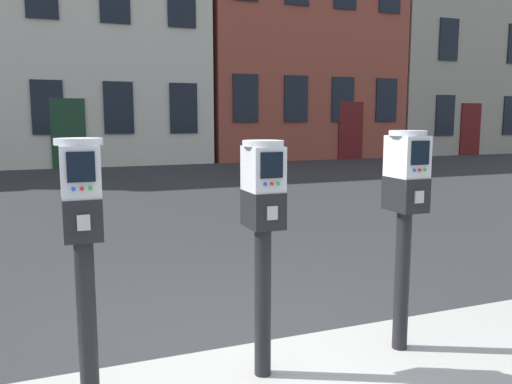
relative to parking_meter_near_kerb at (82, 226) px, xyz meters
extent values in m
plane|color=#28282B|center=(0.84, 0.19, -1.04)|extent=(160.00, 160.00, 0.00)
cylinder|color=black|center=(0.00, 0.00, -0.48)|extent=(0.09, 0.09, 0.84)
cube|color=black|center=(0.00, 0.00, 0.04)|extent=(0.17, 0.24, 0.20)
cube|color=#A5A8AD|center=(0.00, -0.13, 0.04)|extent=(0.06, 0.01, 0.07)
cube|color=#B7BABF|center=(0.00, 0.00, 0.26)|extent=(0.17, 0.23, 0.24)
cube|color=black|center=(0.00, -0.12, 0.29)|extent=(0.12, 0.01, 0.13)
cylinder|color=blue|center=(-0.04, -0.12, 0.19)|extent=(0.02, 0.01, 0.02)
cylinder|color=red|center=(0.00, -0.12, 0.19)|extent=(0.02, 0.01, 0.02)
cylinder|color=green|center=(0.03, -0.12, 0.19)|extent=(0.02, 0.01, 0.02)
cylinder|color=#B7BABF|center=(0.00, 0.00, 0.39)|extent=(0.22, 0.22, 0.03)
cylinder|color=black|center=(0.91, 0.00, -0.49)|extent=(0.09, 0.09, 0.83)
cube|color=black|center=(0.91, 0.00, 0.02)|extent=(0.17, 0.24, 0.19)
cube|color=#A5A8AD|center=(0.91, -0.13, 0.02)|extent=(0.06, 0.01, 0.07)
cube|color=#B7BABF|center=(0.91, 0.00, 0.23)|extent=(0.17, 0.23, 0.23)
cube|color=black|center=(0.91, -0.12, 0.26)|extent=(0.12, 0.01, 0.13)
cylinder|color=blue|center=(0.87, -0.12, 0.17)|extent=(0.02, 0.01, 0.02)
cylinder|color=red|center=(0.91, -0.12, 0.17)|extent=(0.02, 0.01, 0.02)
cylinder|color=green|center=(0.94, -0.12, 0.17)|extent=(0.02, 0.01, 0.02)
cylinder|color=#B7BABF|center=(0.91, 0.00, 0.37)|extent=(0.22, 0.22, 0.03)
cylinder|color=black|center=(1.81, 0.00, -0.47)|extent=(0.09, 0.09, 0.86)
cube|color=black|center=(1.81, 0.00, 0.05)|extent=(0.17, 0.24, 0.20)
cube|color=#A5A8AD|center=(1.81, -0.13, 0.05)|extent=(0.06, 0.01, 0.07)
cube|color=#B7BABF|center=(1.81, 0.00, 0.27)|extent=(0.17, 0.23, 0.24)
cube|color=black|center=(1.81, -0.12, 0.30)|extent=(0.12, 0.01, 0.14)
cylinder|color=blue|center=(1.78, -0.12, 0.21)|extent=(0.02, 0.01, 0.02)
cylinder|color=red|center=(1.81, -0.12, 0.21)|extent=(0.02, 0.01, 0.02)
cylinder|color=green|center=(1.85, -0.12, 0.21)|extent=(0.02, 0.01, 0.02)
cylinder|color=#B7BABF|center=(1.81, 0.00, 0.41)|extent=(0.22, 0.22, 0.03)
cube|color=black|center=(-0.13, 14.31, 0.79)|extent=(0.90, 0.06, 1.60)
cube|color=black|center=(1.92, 14.31, 0.79)|extent=(0.90, 0.06, 1.60)
cube|color=black|center=(3.97, 14.31, 0.79)|extent=(0.90, 0.06, 1.60)
cube|color=black|center=(3.97, 14.31, 4.11)|extent=(0.90, 0.06, 1.60)
cube|color=#193823|center=(0.42, 14.31, 0.01)|extent=(1.00, 0.07, 2.10)
cube|color=brown|center=(8.94, 16.96, 4.90)|extent=(7.54, 5.23, 11.88)
cube|color=black|center=(6.11, 14.31, 1.14)|extent=(0.90, 0.06, 1.60)
cube|color=black|center=(8.00, 14.31, 1.14)|extent=(0.90, 0.06, 1.60)
cube|color=black|center=(9.88, 14.31, 1.14)|extent=(0.90, 0.06, 1.60)
cube|color=black|center=(11.77, 14.31, 1.14)|extent=(0.90, 0.06, 1.60)
cube|color=#591414|center=(10.24, 14.31, 0.01)|extent=(1.00, 0.07, 2.10)
cube|color=#9E9384|center=(16.32, 17.05, 4.81)|extent=(7.03, 5.42, 11.70)
cube|color=black|center=(14.56, 14.31, 0.57)|extent=(0.90, 0.06, 1.60)
cube|color=black|center=(18.08, 14.31, 0.57)|extent=(0.90, 0.06, 1.60)
cube|color=black|center=(14.56, 14.31, 3.49)|extent=(0.90, 0.06, 1.60)
cube|color=#591414|center=(15.89, 14.31, 0.01)|extent=(1.00, 0.07, 2.10)
camera|label=1|loc=(-0.12, -2.52, 0.50)|focal=36.80mm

